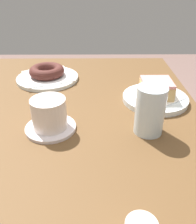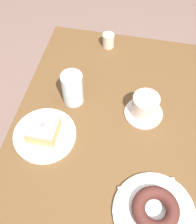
{
  "view_description": "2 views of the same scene",
  "coord_description": "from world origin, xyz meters",
  "px_view_note": "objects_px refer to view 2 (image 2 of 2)",
  "views": [
    {
      "loc": [
        0.59,
        0.08,
        1.11
      ],
      "look_at": [
        0.05,
        0.09,
        0.79
      ],
      "focal_mm": 38.79,
      "sensor_mm": 36.0,
      "label": 1
    },
    {
      "loc": [
        -0.46,
        0.01,
        1.53
      ],
      "look_at": [
        0.04,
        0.11,
        0.8
      ],
      "focal_mm": 45.32,
      "sensor_mm": 36.0,
      "label": 2
    }
  ],
  "objects_px": {
    "plate_chocolate_ring": "(154,212)",
    "sugar_jar": "(108,40)",
    "donut_glazed_square": "(43,129)",
    "plate_glazed_square": "(45,135)",
    "coffee_cup": "(145,107)",
    "donut_chocolate_ring": "(156,209)",
    "water_glass": "(73,89)"
  },
  "relations": [
    {
      "from": "plate_glazed_square",
      "to": "water_glass",
      "type": "height_order",
      "value": "water_glass"
    },
    {
      "from": "plate_glazed_square",
      "to": "sugar_jar",
      "type": "relative_size",
      "value": 3.51
    },
    {
      "from": "donut_glazed_square",
      "to": "coffee_cup",
      "type": "relative_size",
      "value": 0.7
    },
    {
      "from": "plate_chocolate_ring",
      "to": "sugar_jar",
      "type": "bearing_deg",
      "value": 20.84
    },
    {
      "from": "plate_glazed_square",
      "to": "plate_chocolate_ring",
      "type": "relative_size",
      "value": 0.89
    },
    {
      "from": "plate_chocolate_ring",
      "to": "water_glass",
      "type": "distance_m",
      "value": 0.45
    },
    {
      "from": "plate_glazed_square",
      "to": "water_glass",
      "type": "bearing_deg",
      "value": -17.91
    },
    {
      "from": "plate_glazed_square",
      "to": "sugar_jar",
      "type": "height_order",
      "value": "sugar_jar"
    },
    {
      "from": "donut_glazed_square",
      "to": "sugar_jar",
      "type": "distance_m",
      "value": 0.46
    },
    {
      "from": "plate_chocolate_ring",
      "to": "sugar_jar",
      "type": "distance_m",
      "value": 0.66
    },
    {
      "from": "donut_chocolate_ring",
      "to": "coffee_cup",
      "type": "height_order",
      "value": "coffee_cup"
    },
    {
      "from": "donut_glazed_square",
      "to": "sugar_jar",
      "type": "bearing_deg",
      "value": -14.7
    },
    {
      "from": "plate_glazed_square",
      "to": "sugar_jar",
      "type": "bearing_deg",
      "value": -14.7
    },
    {
      "from": "coffee_cup",
      "to": "sugar_jar",
      "type": "distance_m",
      "value": 0.35
    },
    {
      "from": "plate_glazed_square",
      "to": "water_glass",
      "type": "distance_m",
      "value": 0.17
    },
    {
      "from": "plate_chocolate_ring",
      "to": "donut_chocolate_ring",
      "type": "bearing_deg",
      "value": 0.0
    },
    {
      "from": "donut_glazed_square",
      "to": "coffee_cup",
      "type": "height_order",
      "value": "coffee_cup"
    },
    {
      "from": "water_glass",
      "to": "sugar_jar",
      "type": "height_order",
      "value": "water_glass"
    },
    {
      "from": "water_glass",
      "to": "coffee_cup",
      "type": "relative_size",
      "value": 0.94
    },
    {
      "from": "donut_chocolate_ring",
      "to": "water_glass",
      "type": "distance_m",
      "value": 0.44
    },
    {
      "from": "water_glass",
      "to": "coffee_cup",
      "type": "xyz_separation_m",
      "value": [
        -0.01,
        -0.24,
        -0.02
      ]
    },
    {
      "from": "plate_glazed_square",
      "to": "donut_glazed_square",
      "type": "distance_m",
      "value": 0.03
    },
    {
      "from": "plate_chocolate_ring",
      "to": "donut_chocolate_ring",
      "type": "relative_size",
      "value": 1.77
    },
    {
      "from": "water_glass",
      "to": "donut_chocolate_ring",
      "type": "bearing_deg",
      "value": -137.28
    },
    {
      "from": "plate_chocolate_ring",
      "to": "donut_glazed_square",
      "type": "bearing_deg",
      "value": 64.59
    },
    {
      "from": "plate_chocolate_ring",
      "to": "coffee_cup",
      "type": "relative_size",
      "value": 1.75
    },
    {
      "from": "plate_glazed_square",
      "to": "coffee_cup",
      "type": "distance_m",
      "value": 0.33
    },
    {
      "from": "donut_glazed_square",
      "to": "coffee_cup",
      "type": "bearing_deg",
      "value": -63.13
    },
    {
      "from": "donut_glazed_square",
      "to": "sugar_jar",
      "type": "height_order",
      "value": "donut_glazed_square"
    },
    {
      "from": "plate_chocolate_ring",
      "to": "coffee_cup",
      "type": "bearing_deg",
      "value": 11.08
    },
    {
      "from": "plate_glazed_square",
      "to": "donut_chocolate_ring",
      "type": "distance_m",
      "value": 0.39
    },
    {
      "from": "plate_glazed_square",
      "to": "donut_chocolate_ring",
      "type": "xyz_separation_m",
      "value": [
        -0.17,
        -0.35,
        0.02
      ]
    }
  ]
}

